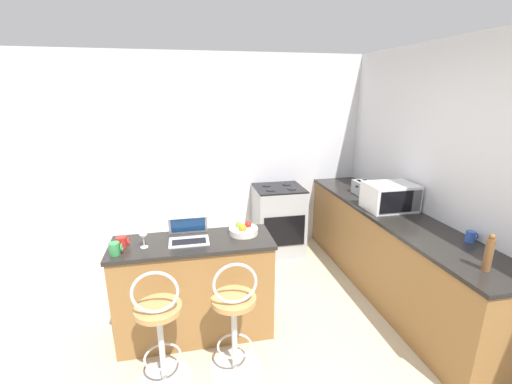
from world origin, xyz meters
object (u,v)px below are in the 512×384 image
at_px(toaster, 365,189).
at_px(fruit_bowl, 243,230).
at_px(stove_range, 278,220).
at_px(wine_glass_tall, 143,235).
at_px(microwave, 390,197).
at_px(mug_red, 122,242).
at_px(bar_stool_far, 234,321).
at_px(laptop, 189,234).
at_px(mug_blue, 471,236).
at_px(pepper_mill, 489,253).
at_px(bar_stool_near, 160,331).
at_px(mug_green, 115,249).

height_order(toaster, fruit_bowl, toaster).
distance_m(stove_range, wine_glass_tall, 2.23).
bearing_deg(microwave, mug_red, -171.60).
relative_size(wine_glass_tall, fruit_bowl, 0.59).
relative_size(bar_stool_far, wine_glass_tall, 6.54).
bearing_deg(laptop, mug_blue, -12.95).
distance_m(microwave, pepper_mill, 1.32).
bearing_deg(toaster, wine_glass_tall, -158.86).
bearing_deg(bar_stool_near, fruit_bowl, 38.80).
relative_size(bar_stool_near, laptop, 3.00).
bearing_deg(mug_red, laptop, 4.08).
height_order(stove_range, wine_glass_tall, wine_glass_tall).
distance_m(bar_stool_near, pepper_mill, 2.40).
bearing_deg(mug_green, bar_stool_far, -24.26).
height_order(laptop, wine_glass_tall, laptop).
relative_size(bar_stool_near, mug_red, 9.87).
bearing_deg(mug_red, microwave, 8.40).
relative_size(toaster, wine_glass_tall, 2.09).
xyz_separation_m(laptop, mug_red, (-0.53, -0.04, -0.00)).
height_order(wine_glass_tall, pepper_mill, pepper_mill).
bearing_deg(bar_stool_near, bar_stool_far, 0.00).
height_order(microwave, mug_red, microwave).
xyz_separation_m(laptop, mug_green, (-0.56, -0.16, 0.00)).
bearing_deg(bar_stool_far, stove_range, 65.69).
bearing_deg(toaster, bar_stool_far, -141.75).
xyz_separation_m(wine_glass_tall, pepper_mill, (2.40, -0.88, 0.02)).
bearing_deg(pepper_mill, microwave, 86.77).
xyz_separation_m(laptop, mug_blue, (2.31, -0.53, -0.00)).
bearing_deg(mug_green, stove_range, 42.12).
height_order(microwave, toaster, microwave).
bearing_deg(laptop, fruit_bowl, 3.16).
distance_m(stove_range, mug_green, 2.42).
height_order(toaster, mug_green, toaster).
xyz_separation_m(bar_stool_near, bar_stool_far, (0.55, 0.00, 0.00)).
xyz_separation_m(fruit_bowl, mug_blue, (1.84, -0.56, 0.01)).
bearing_deg(mug_blue, mug_green, 172.73).
relative_size(laptop, microwave, 0.65).
height_order(mug_blue, mug_red, mug_blue).
bearing_deg(microwave, fruit_bowl, -168.73).
xyz_separation_m(bar_stool_near, toaster, (2.37, 1.43, 0.54)).
bearing_deg(wine_glass_tall, laptop, 12.36).
relative_size(microwave, mug_green, 5.12).
height_order(toaster, pepper_mill, pepper_mill).
bearing_deg(microwave, wine_glass_tall, -170.11).
relative_size(bar_stool_near, wine_glass_tall, 6.54).
xyz_separation_m(bar_stool_near, mug_red, (-0.29, 0.52, 0.50)).
relative_size(stove_range, mug_green, 9.27).
xyz_separation_m(microwave, pepper_mill, (-0.07, -1.31, -0.01)).
relative_size(bar_stool_far, fruit_bowl, 3.87).
bearing_deg(toaster, mug_green, -158.73).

